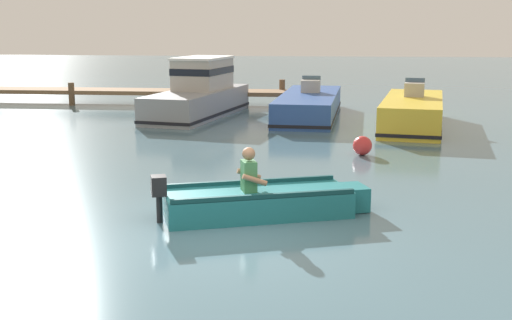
# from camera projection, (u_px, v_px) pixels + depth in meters

# --- Properties ---
(ground_plane) EXTENTS (120.00, 120.00, 0.00)m
(ground_plane) POSITION_uv_depth(u_px,v_px,m) (218.00, 238.00, 9.86)
(ground_plane) COLOR slate
(wooden_dock) EXTENTS (13.45, 1.64, 1.18)m
(wooden_dock) POSITION_uv_depth(u_px,v_px,m) (127.00, 91.00, 26.72)
(wooden_dock) COLOR brown
(wooden_dock) RESTS_ON ground
(rowboat_with_person) EXTENTS (3.64, 2.06, 1.19)m
(rowboat_with_person) POSITION_uv_depth(u_px,v_px,m) (261.00, 201.00, 11.01)
(rowboat_with_person) COLOR #1E727A
(rowboat_with_person) RESTS_ON ground
(moored_boat_grey) EXTENTS (3.03, 6.23, 2.07)m
(moored_boat_grey) POSITION_uv_depth(u_px,v_px,m) (199.00, 94.00, 23.16)
(moored_boat_grey) COLOR gray
(moored_boat_grey) RESTS_ON ground
(moored_boat_blue) EXTENTS (2.36, 6.73, 1.40)m
(moored_boat_blue) POSITION_uv_depth(u_px,v_px,m) (309.00, 106.00, 22.89)
(moored_boat_blue) COLOR #2D519E
(moored_boat_blue) RESTS_ON ground
(moored_boat_yellow) EXTENTS (2.74, 6.03, 1.51)m
(moored_boat_yellow) POSITION_uv_depth(u_px,v_px,m) (413.00, 113.00, 20.62)
(moored_boat_yellow) COLOR gold
(moored_boat_yellow) RESTS_ON ground
(mooring_buoy) EXTENTS (0.48, 0.48, 0.48)m
(mooring_buoy) POSITION_uv_depth(u_px,v_px,m) (362.00, 146.00, 16.18)
(mooring_buoy) COLOR red
(mooring_buoy) RESTS_ON ground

